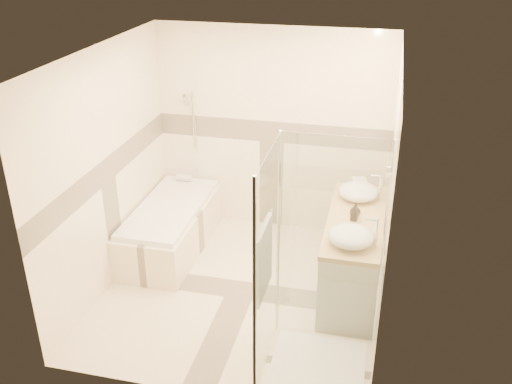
% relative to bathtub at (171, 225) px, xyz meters
% --- Properties ---
extents(room, '(2.82, 3.02, 2.52)m').
position_rel_bathtub_xyz_m(room, '(1.08, -0.64, 0.95)').
color(room, beige).
rests_on(room, ground).
extents(bathtub, '(0.75, 1.70, 0.56)m').
position_rel_bathtub_xyz_m(bathtub, '(0.00, 0.00, 0.00)').
color(bathtub, beige).
rests_on(bathtub, ground).
extents(vanity, '(0.58, 1.62, 0.85)m').
position_rel_bathtub_xyz_m(vanity, '(2.15, -0.35, 0.12)').
color(vanity, white).
rests_on(vanity, ground).
extents(shower_enclosure, '(0.96, 0.93, 2.04)m').
position_rel_bathtub_xyz_m(shower_enclosure, '(1.86, -1.62, 0.20)').
color(shower_enclosure, beige).
rests_on(shower_enclosure, ground).
extents(vessel_sink_near, '(0.42, 0.42, 0.17)m').
position_rel_bathtub_xyz_m(vessel_sink_near, '(2.13, 0.10, 0.63)').
color(vessel_sink_near, white).
rests_on(vessel_sink_near, vanity).
extents(vessel_sink_far, '(0.43, 0.43, 0.17)m').
position_rel_bathtub_xyz_m(vessel_sink_far, '(2.13, -0.87, 0.63)').
color(vessel_sink_far, white).
rests_on(vessel_sink_far, vanity).
extents(faucet_near, '(0.13, 0.03, 0.30)m').
position_rel_bathtub_xyz_m(faucet_near, '(2.34, 0.10, 0.72)').
color(faucet_near, silver).
rests_on(faucet_near, vanity).
extents(faucet_far, '(0.12, 0.03, 0.30)m').
position_rel_bathtub_xyz_m(faucet_far, '(2.35, -0.87, 0.72)').
color(faucet_far, silver).
rests_on(faucet_far, vanity).
extents(amenity_bottle_a, '(0.08, 0.08, 0.14)m').
position_rel_bathtub_xyz_m(amenity_bottle_a, '(2.13, -0.40, 0.61)').
color(amenity_bottle_a, black).
rests_on(amenity_bottle_a, vanity).
extents(amenity_bottle_b, '(0.14, 0.14, 0.14)m').
position_rel_bathtub_xyz_m(amenity_bottle_b, '(2.13, -0.32, 0.61)').
color(amenity_bottle_b, black).
rests_on(amenity_bottle_b, vanity).
extents(folded_towels, '(0.20, 0.28, 0.08)m').
position_rel_bathtub_xyz_m(folded_towels, '(2.13, 0.37, 0.58)').
color(folded_towels, silver).
rests_on(folded_towels, vanity).
extents(rolled_towel, '(0.20, 0.09, 0.09)m').
position_rel_bathtub_xyz_m(rolled_towel, '(-0.07, 0.69, 0.30)').
color(rolled_towel, silver).
rests_on(rolled_towel, bathtub).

